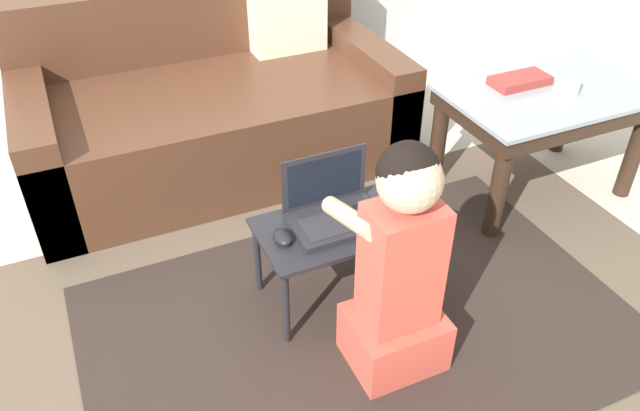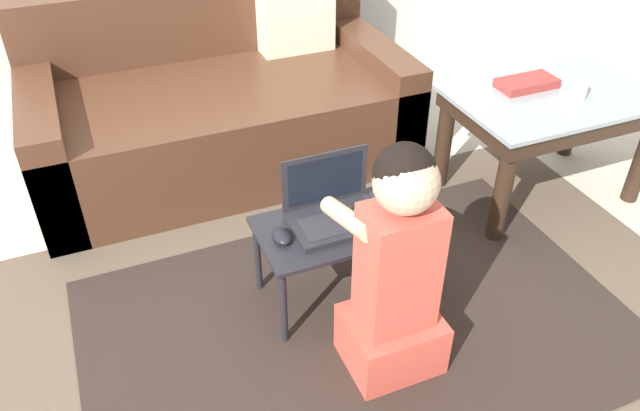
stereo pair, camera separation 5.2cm
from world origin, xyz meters
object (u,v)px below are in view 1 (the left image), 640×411
Objects in this scene: couch at (212,105)px; computer_mouse at (283,237)px; laptop_desk at (340,233)px; book_on_table at (520,81)px; laptop at (334,211)px; coffee_table at (544,109)px; cup_on_table at (571,85)px; person_seated at (399,269)px.

couch reaches higher than computer_mouse.
book_on_table reaches higher than laptop_desk.
laptop is at bearing 109.67° from laptop_desk.
computer_mouse is 0.36× the size of book_on_table.
laptop_desk is 0.22m from computer_mouse.
laptop_desk is (-1.09, -0.27, -0.11)m from coffee_table.
couch reaches higher than book_on_table.
book_on_table is at bearing 129.51° from cup_on_table.
couch is 2.07× the size of person_seated.
laptop is 3.93× the size of cup_on_table.
person_seated reaches higher than computer_mouse.
laptop_desk is at bearing -70.33° from laptop.
coffee_table is at bearing 14.18° from laptop_desk.
couch is 1.15m from computer_mouse.
laptop is 0.38× the size of person_seated.
person_seated is 10.21× the size of cup_on_table.
coffee_table is 1.33m from computer_mouse.
laptop_desk is at bearing -165.82° from coffee_table.
person_seated is (-1.06, -0.61, -0.01)m from coffee_table.
cup_on_table is (1.15, 0.22, 0.24)m from laptop_desk.
computer_mouse is at bearing -162.86° from book_on_table.
book_on_table is (1.03, 0.34, 0.14)m from laptop.
coffee_table is (1.21, -0.86, 0.13)m from couch.
laptop_desk is (0.12, -1.14, 0.02)m from couch.
person_seated is 1.26m from cup_on_table.
laptop_desk is at bearing 1.06° from computer_mouse.
cup_on_table is 0.32× the size of book_on_table.
coffee_table is 1.47× the size of laptop_desk.
coffee_table is at bearing 12.10° from computer_mouse.
coffee_table reaches higher than computer_mouse.
coffee_table is 1.03× the size of person_seated.
person_seated is at bearing -149.88° from coffee_table.
computer_mouse is at bearing -170.74° from cup_on_table.
laptop_desk is at bearing -83.77° from couch.
couch is 1.39m from book_on_table.
couch reaches higher than coffee_table.
computer_mouse is 1.30m from book_on_table.
laptop is (0.11, -1.10, 0.09)m from couch.
laptop reaches higher than computer_mouse.
person_seated is (0.04, -0.37, 0.03)m from laptop.
laptop_desk is 7.14× the size of cup_on_table.
couch is 1.59m from cup_on_table.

